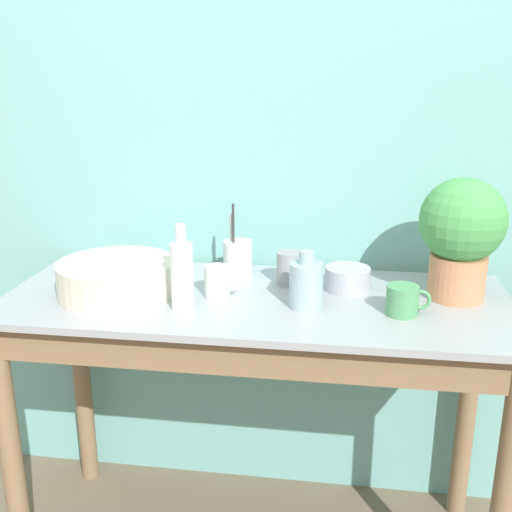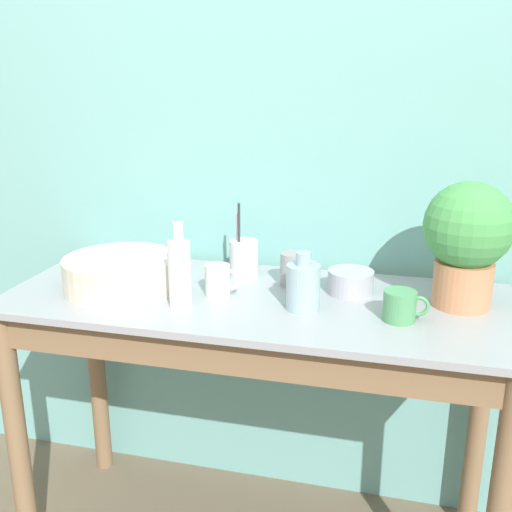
# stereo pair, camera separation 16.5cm
# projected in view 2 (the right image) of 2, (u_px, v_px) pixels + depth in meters

# --- Properties ---
(wall_back) EXTENTS (6.00, 0.05, 2.40)m
(wall_back) POSITION_uv_depth(u_px,v_px,m) (282.00, 154.00, 1.90)
(wall_back) COLOR #70ADA8
(wall_back) RESTS_ON ground_plane
(counter_table) EXTENTS (1.42, 0.57, 0.84)m
(counter_table) POSITION_uv_depth(u_px,v_px,m) (254.00, 357.00, 1.72)
(counter_table) COLOR #846647
(counter_table) RESTS_ON ground_plane
(potted_plant) EXTENTS (0.23, 0.23, 0.34)m
(potted_plant) POSITION_uv_depth(u_px,v_px,m) (467.00, 237.00, 1.57)
(potted_plant) COLOR tan
(potted_plant) RESTS_ON counter_table
(bowl_wash_large) EXTENTS (0.33, 0.33, 0.10)m
(bowl_wash_large) POSITION_uv_depth(u_px,v_px,m) (121.00, 273.00, 1.73)
(bowl_wash_large) COLOR beige
(bowl_wash_large) RESTS_ON counter_table
(bottle_tall) EXTENTS (0.06, 0.06, 0.23)m
(bottle_tall) POSITION_uv_depth(u_px,v_px,m) (180.00, 272.00, 1.59)
(bottle_tall) COLOR white
(bottle_tall) RESTS_ON counter_table
(bottle_short) EXTENTS (0.09, 0.09, 0.16)m
(bottle_short) POSITION_uv_depth(u_px,v_px,m) (303.00, 286.00, 1.58)
(bottle_short) COLOR #93B2BC
(bottle_short) RESTS_ON counter_table
(mug_green) EXTENTS (0.12, 0.08, 0.08)m
(mug_green) POSITION_uv_depth(u_px,v_px,m) (400.00, 306.00, 1.52)
(mug_green) COLOR #4C935B
(mug_green) RESTS_ON counter_table
(mug_white) EXTENTS (0.11, 0.07, 0.09)m
(mug_white) POSITION_uv_depth(u_px,v_px,m) (219.00, 280.00, 1.69)
(mug_white) COLOR white
(mug_white) RESTS_ON counter_table
(mug_grey) EXTENTS (0.11, 0.08, 0.10)m
(mug_grey) POSITION_uv_depth(u_px,v_px,m) (294.00, 269.00, 1.76)
(mug_grey) COLOR gray
(mug_grey) RESTS_ON counter_table
(bowl_small_steel) EXTENTS (0.13, 0.13, 0.07)m
(bowl_small_steel) POSITION_uv_depth(u_px,v_px,m) (351.00, 282.00, 1.71)
(bowl_small_steel) COLOR #A8A8B2
(bowl_small_steel) RESTS_ON counter_table
(utensil_cup) EXTENTS (0.09, 0.09, 0.23)m
(utensil_cup) POSITION_uv_depth(u_px,v_px,m) (244.00, 258.00, 1.84)
(utensil_cup) COLOR silver
(utensil_cup) RESTS_ON counter_table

